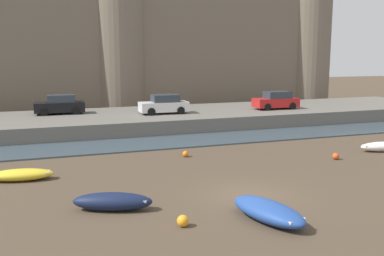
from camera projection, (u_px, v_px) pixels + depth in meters
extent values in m
plane|color=#4C3D2D|center=(250.00, 195.00, 20.26)|extent=(160.00, 160.00, 0.00)
cube|color=#3D4C56|center=(169.00, 142.00, 32.03)|extent=(80.00, 4.50, 0.10)
cube|color=#666059|center=(145.00, 120.00, 38.67)|extent=(58.52, 10.00, 1.21)
cube|color=#706354|center=(120.00, 53.00, 47.52)|extent=(46.52, 2.80, 12.47)
cylinder|color=#706354|center=(119.00, 37.00, 47.23)|extent=(5.41, 5.41, 15.90)
cylinder|color=#706354|center=(308.00, 39.00, 54.96)|extent=(5.41, 5.41, 15.90)
ellipsoid|color=#234793|center=(268.00, 211.00, 17.16)|extent=(2.30, 3.85, 0.77)
ellipsoid|color=blue|center=(268.00, 210.00, 17.15)|extent=(1.83, 3.14, 0.43)
cube|color=beige|center=(263.00, 207.00, 17.37)|extent=(1.23, 0.50, 0.06)
cube|color=beige|center=(296.00, 220.00, 16.00)|extent=(0.83, 0.47, 0.08)
ellipsoid|color=yellow|center=(21.00, 175.00, 22.58)|extent=(3.31, 1.56, 0.59)
ellipsoid|color=#F2F246|center=(21.00, 174.00, 22.57)|extent=(2.71, 1.23, 0.32)
cube|color=beige|center=(16.00, 173.00, 22.51)|extent=(0.33, 0.98, 0.06)
cube|color=beige|center=(47.00, 172.00, 22.82)|extent=(0.36, 0.66, 0.08)
ellipsoid|color=silver|center=(383.00, 147.00, 29.19)|extent=(3.20, 1.62, 0.63)
ellipsoid|color=white|center=(383.00, 146.00, 29.18)|extent=(2.61, 1.29, 0.35)
cube|color=beige|center=(366.00, 146.00, 29.03)|extent=(0.39, 0.59, 0.08)
ellipsoid|color=#141E3D|center=(113.00, 202.00, 18.30)|extent=(3.41, 2.07, 0.75)
ellipsoid|color=navy|center=(113.00, 200.00, 18.29)|extent=(2.78, 1.66, 0.41)
cube|color=beige|center=(107.00, 199.00, 18.28)|extent=(0.48, 0.85, 0.06)
cube|color=beige|center=(144.00, 200.00, 18.26)|extent=(0.45, 0.60, 0.08)
sphere|color=orange|center=(186.00, 154.00, 27.67)|extent=(0.38, 0.38, 0.38)
sphere|color=#E04C1E|center=(336.00, 156.00, 26.99)|extent=(0.40, 0.40, 0.40)
sphere|color=orange|center=(183.00, 221.00, 16.61)|extent=(0.45, 0.45, 0.45)
cube|color=silver|center=(164.00, 107.00, 38.13)|extent=(4.14, 1.79, 0.80)
cube|color=#2D3842|center=(165.00, 98.00, 38.06)|extent=(2.29, 1.54, 0.64)
cylinder|color=black|center=(151.00, 112.00, 36.98)|extent=(0.64, 0.19, 0.64)
cylinder|color=black|center=(147.00, 109.00, 38.57)|extent=(0.64, 0.19, 0.64)
cylinder|color=black|center=(181.00, 111.00, 37.78)|extent=(0.64, 0.19, 0.64)
cylinder|color=black|center=(175.00, 108.00, 39.37)|extent=(0.64, 0.19, 0.64)
cube|color=red|center=(276.00, 102.00, 41.25)|extent=(4.14, 1.79, 0.80)
cube|color=#2D3842|center=(277.00, 95.00, 41.18)|extent=(2.29, 1.54, 0.64)
cylinder|color=black|center=(268.00, 107.00, 40.10)|extent=(0.64, 0.19, 0.64)
cylinder|color=black|center=(259.00, 105.00, 41.69)|extent=(0.64, 0.19, 0.64)
cylinder|color=black|center=(293.00, 106.00, 40.90)|extent=(0.64, 0.19, 0.64)
cylinder|color=black|center=(283.00, 104.00, 42.49)|extent=(0.64, 0.19, 0.64)
cube|color=black|center=(59.00, 107.00, 37.93)|extent=(4.14, 1.79, 0.80)
cube|color=#2D3842|center=(61.00, 99.00, 37.85)|extent=(2.29, 1.54, 0.64)
cylinder|color=black|center=(44.00, 112.00, 36.78)|extent=(0.64, 0.19, 0.64)
cylinder|color=black|center=(44.00, 110.00, 38.37)|extent=(0.64, 0.19, 0.64)
cylinder|color=black|center=(76.00, 111.00, 37.57)|extent=(0.64, 0.19, 0.64)
cylinder|color=black|center=(74.00, 108.00, 39.16)|extent=(0.64, 0.19, 0.64)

